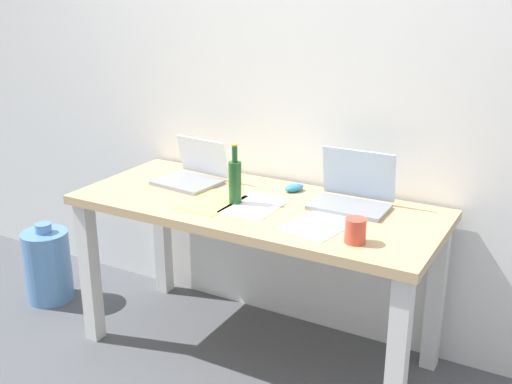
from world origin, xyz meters
TOP-DOWN VIEW (x-y plane):
  - ground_plane at (0.00, 0.00)m, footprint 8.00×8.00m
  - back_wall at (0.00, 0.40)m, footprint 5.20×0.08m
  - desk at (0.00, 0.00)m, footprint 1.62×0.68m
  - laptop_left at (-0.41, 0.10)m, footprint 0.31×0.28m
  - laptop_right at (0.38, 0.17)m, footprint 0.33×0.23m
  - beer_bottle at (-0.08, -0.05)m, footprint 0.06×0.06m
  - computer_mouse at (0.08, 0.22)m, footprint 0.10×0.12m
  - coffee_mug at (0.53, -0.20)m, footprint 0.08×0.08m
  - paper_yellow_folder at (-0.18, -0.09)m, footprint 0.22×0.30m
  - paper_sheet_front_right at (0.35, -0.10)m, footprint 0.26×0.33m
  - paper_sheet_center at (0.02, -0.04)m, footprint 0.21×0.30m
  - water_cooler_jug at (-1.24, -0.10)m, footprint 0.25×0.25m

SIDE VIEW (x-z plane):
  - ground_plane at x=0.00m, z-range 0.00..0.00m
  - water_cooler_jug at x=-1.24m, z-range -0.02..0.42m
  - desk at x=0.00m, z-range 0.27..1.02m
  - paper_yellow_folder at x=-0.18m, z-range 0.75..0.75m
  - paper_sheet_front_right at x=0.35m, z-range 0.75..0.75m
  - paper_sheet_center at x=0.02m, z-range 0.75..0.75m
  - computer_mouse at x=0.08m, z-range 0.75..0.78m
  - laptop_left at x=-0.41m, z-range 0.69..0.89m
  - coffee_mug at x=0.53m, z-range 0.75..0.85m
  - laptop_right at x=0.38m, z-range 0.69..0.92m
  - beer_bottle at x=-0.08m, z-range 0.72..0.99m
  - back_wall at x=0.00m, z-range 0.00..2.60m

